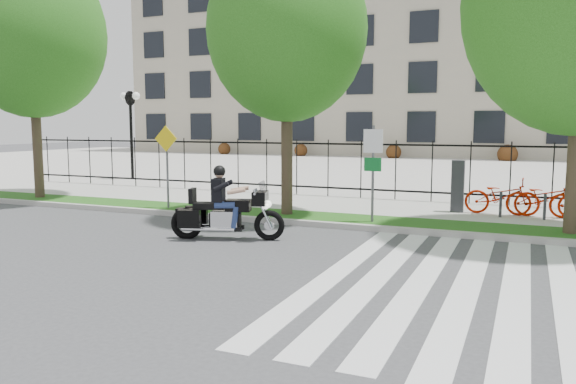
% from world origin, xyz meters
% --- Properties ---
extents(ground, '(120.00, 120.00, 0.00)m').
position_xyz_m(ground, '(0.00, 0.00, 0.00)').
color(ground, '#3D3D40').
rests_on(ground, ground).
extents(curb, '(60.00, 0.20, 0.15)m').
position_xyz_m(curb, '(0.00, 4.10, 0.07)').
color(curb, '#A4A19A').
rests_on(curb, ground).
extents(grass_verge, '(60.00, 1.50, 0.15)m').
position_xyz_m(grass_verge, '(0.00, 4.95, 0.07)').
color(grass_verge, '#1B4812').
rests_on(grass_verge, ground).
extents(sidewalk, '(60.00, 3.50, 0.15)m').
position_xyz_m(sidewalk, '(0.00, 7.45, 0.07)').
color(sidewalk, '#B0AEA4').
rests_on(sidewalk, ground).
extents(plaza, '(80.00, 34.00, 0.10)m').
position_xyz_m(plaza, '(0.00, 25.00, 0.05)').
color(plaza, '#B0AEA4').
rests_on(plaza, ground).
extents(crosswalk_stripes, '(5.70, 8.00, 0.01)m').
position_xyz_m(crosswalk_stripes, '(4.83, 0.00, 0.01)').
color(crosswalk_stripes, silver).
rests_on(crosswalk_stripes, ground).
extents(iron_fence, '(30.00, 0.06, 2.00)m').
position_xyz_m(iron_fence, '(0.00, 9.20, 1.15)').
color(iron_fence, black).
rests_on(iron_fence, sidewalk).
extents(office_building, '(60.00, 21.90, 20.15)m').
position_xyz_m(office_building, '(0.00, 44.92, 9.97)').
color(office_building, '#A99E89').
rests_on(office_building, ground).
extents(lamp_post_left, '(1.06, 0.70, 4.25)m').
position_xyz_m(lamp_post_left, '(-12.00, 12.00, 3.21)').
color(lamp_post_left, black).
rests_on(lamp_post_left, ground).
extents(street_tree_0, '(4.94, 4.94, 8.42)m').
position_xyz_m(street_tree_0, '(-10.37, 4.95, 5.72)').
color(street_tree_0, '#392B1F').
rests_on(street_tree_0, grass_verge).
extents(street_tree_1, '(4.40, 4.40, 7.64)m').
position_xyz_m(street_tree_1, '(-0.95, 4.95, 5.25)').
color(street_tree_1, '#392B1F').
rests_on(street_tree_1, grass_verge).
extents(sign_pole_regulatory, '(0.50, 0.09, 2.50)m').
position_xyz_m(sign_pole_regulatory, '(1.62, 4.58, 1.74)').
color(sign_pole_regulatory, '#59595B').
rests_on(sign_pole_regulatory, grass_verge).
extents(sign_pole_warning, '(0.78, 0.09, 2.49)m').
position_xyz_m(sign_pole_warning, '(-4.74, 4.58, 1.74)').
color(sign_pole_warning, '#59595B').
rests_on(sign_pole_warning, grass_verge).
extents(motorcycle_rider, '(2.64, 1.22, 2.09)m').
position_xyz_m(motorcycle_rider, '(-1.11, 1.76, 0.69)').
color(motorcycle_rider, black).
rests_on(motorcycle_rider, ground).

